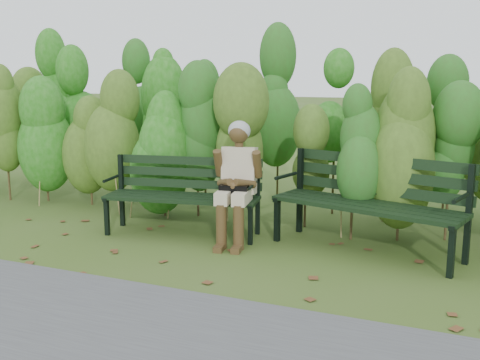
% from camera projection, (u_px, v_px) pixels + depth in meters
% --- Properties ---
extents(ground, '(80.00, 80.00, 0.00)m').
position_uv_depth(ground, '(227.00, 259.00, 5.68)').
color(ground, '#3B5A19').
extents(footpath, '(60.00, 2.50, 0.01)m').
position_uv_depth(footpath, '(90.00, 358.00, 3.69)').
color(footpath, '#474749').
rests_on(footpath, ground).
extents(hedge_band, '(11.04, 1.67, 2.42)m').
position_uv_depth(hedge_band, '(286.00, 121.00, 7.13)').
color(hedge_band, '#47381E').
rests_on(hedge_band, ground).
extents(leaf_litter, '(5.89, 2.27, 0.01)m').
position_uv_depth(leaf_litter, '(214.00, 257.00, 5.73)').
color(leaf_litter, brown).
rests_on(leaf_litter, ground).
extents(bench_left, '(1.85, 0.88, 0.89)m').
position_uv_depth(bench_left, '(185.00, 189.00, 6.53)').
color(bench_left, black).
rests_on(bench_left, ground).
extents(bench_right, '(2.09, 1.13, 1.00)m').
position_uv_depth(bench_right, '(371.00, 196.00, 5.87)').
color(bench_right, black).
rests_on(bench_right, ground).
extents(seated_woman, '(0.56, 0.82, 1.33)m').
position_uv_depth(seated_woman, '(237.00, 175.00, 6.17)').
color(seated_woman, beige).
rests_on(seated_woman, ground).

